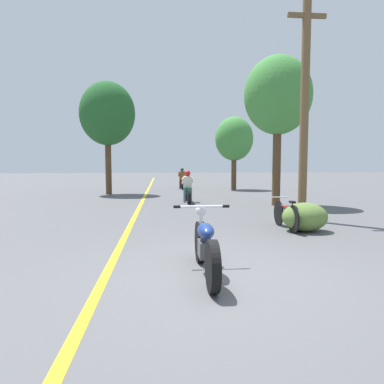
{
  "coord_description": "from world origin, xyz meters",
  "views": [
    {
      "loc": [
        -0.88,
        -4.84,
        1.63
      ],
      "look_at": [
        -0.07,
        4.05,
        0.9
      ],
      "focal_mm": 32.0,
      "sensor_mm": 36.0,
      "label": 1
    }
  ],
  "objects_px": {
    "motorcycle_rider_far": "(182,181)",
    "roadside_tree_right_near": "(278,96)",
    "motorcycle_foreground": "(205,246)",
    "bicycle_parked": "(286,215)",
    "roadside_tree_right_far": "(234,139)",
    "utility_pole": "(305,106)",
    "motorcycle_rider_lead": "(188,190)",
    "roadside_tree_left": "(107,114)"
  },
  "relations": [
    {
      "from": "motorcycle_rider_far",
      "to": "roadside_tree_right_near",
      "type": "bearing_deg",
      "value": -71.33
    },
    {
      "from": "motorcycle_foreground",
      "to": "motorcycle_rider_far",
      "type": "distance_m",
      "value": 17.51
    },
    {
      "from": "motorcycle_rider_far",
      "to": "bicycle_parked",
      "type": "relative_size",
      "value": 1.3
    },
    {
      "from": "roadside_tree_right_far",
      "to": "motorcycle_foreground",
      "type": "xyz_separation_m",
      "value": [
        -4.01,
        -16.61,
        -2.78
      ]
    },
    {
      "from": "utility_pole",
      "to": "roadside_tree_right_far",
      "type": "height_order",
      "value": "utility_pole"
    },
    {
      "from": "motorcycle_rider_lead",
      "to": "motorcycle_foreground",
      "type": "bearing_deg",
      "value": -92.92
    },
    {
      "from": "bicycle_parked",
      "to": "roadside_tree_right_far",
      "type": "bearing_deg",
      "value": 83.38
    },
    {
      "from": "roadside_tree_left",
      "to": "motorcycle_rider_far",
      "type": "relative_size",
      "value": 2.75
    },
    {
      "from": "utility_pole",
      "to": "roadside_tree_left",
      "type": "distance_m",
      "value": 11.6
    },
    {
      "from": "motorcycle_rider_far",
      "to": "bicycle_parked",
      "type": "height_order",
      "value": "motorcycle_rider_far"
    },
    {
      "from": "roadside_tree_left",
      "to": "motorcycle_rider_lead",
      "type": "xyz_separation_m",
      "value": [
        3.95,
        -4.29,
        -3.76
      ]
    },
    {
      "from": "utility_pole",
      "to": "roadside_tree_right_far",
      "type": "distance_m",
      "value": 12.03
    },
    {
      "from": "motorcycle_rider_far",
      "to": "bicycle_parked",
      "type": "bearing_deg",
      "value": -83.1
    },
    {
      "from": "roadside_tree_left",
      "to": "motorcycle_rider_lead",
      "type": "distance_m",
      "value": 6.94
    },
    {
      "from": "motorcycle_rider_far",
      "to": "bicycle_parked",
      "type": "xyz_separation_m",
      "value": [
        1.72,
        -14.18,
        -0.17
      ]
    },
    {
      "from": "roadside_tree_right_far",
      "to": "roadside_tree_left",
      "type": "distance_m",
      "value": 8.02
    },
    {
      "from": "utility_pole",
      "to": "motorcycle_foreground",
      "type": "xyz_separation_m",
      "value": [
        -3.43,
        -4.6,
        -2.83
      ]
    },
    {
      "from": "roadside_tree_left",
      "to": "motorcycle_rider_lead",
      "type": "relative_size",
      "value": 2.97
    },
    {
      "from": "roadside_tree_right_near",
      "to": "roadside_tree_right_far",
      "type": "relative_size",
      "value": 1.25
    },
    {
      "from": "utility_pole",
      "to": "roadside_tree_right_near",
      "type": "distance_m",
      "value": 3.75
    },
    {
      "from": "utility_pole",
      "to": "roadside_tree_left",
      "type": "xyz_separation_m",
      "value": [
        -6.89,
        9.28,
        1.03
      ]
    },
    {
      "from": "roadside_tree_right_far",
      "to": "motorcycle_foreground",
      "type": "bearing_deg",
      "value": -103.56
    },
    {
      "from": "roadside_tree_left",
      "to": "motorcycle_rider_far",
      "type": "xyz_separation_m",
      "value": [
        4.2,
        3.61,
        -3.76
      ]
    },
    {
      "from": "utility_pole",
      "to": "motorcycle_rider_far",
      "type": "xyz_separation_m",
      "value": [
        -2.68,
        12.89,
        -2.73
      ]
    },
    {
      "from": "utility_pole",
      "to": "motorcycle_rider_far",
      "type": "distance_m",
      "value": 13.45
    },
    {
      "from": "roadside_tree_right_near",
      "to": "utility_pole",
      "type": "bearing_deg",
      "value": -97.33
    },
    {
      "from": "roadside_tree_right_far",
      "to": "motorcycle_foreground",
      "type": "distance_m",
      "value": 17.31
    },
    {
      "from": "roadside_tree_right_near",
      "to": "roadside_tree_right_far",
      "type": "xyz_separation_m",
      "value": [
        0.12,
        8.42,
        -1.04
      ]
    },
    {
      "from": "roadside_tree_right_near",
      "to": "roadside_tree_right_far",
      "type": "height_order",
      "value": "roadside_tree_right_near"
    },
    {
      "from": "utility_pole",
      "to": "motorcycle_foreground",
      "type": "height_order",
      "value": "utility_pole"
    },
    {
      "from": "motorcycle_rider_far",
      "to": "motorcycle_rider_lead",
      "type": "bearing_deg",
      "value": -91.86
    },
    {
      "from": "roadside_tree_right_near",
      "to": "bicycle_parked",
      "type": "distance_m",
      "value": 6.39
    },
    {
      "from": "motorcycle_rider_lead",
      "to": "motorcycle_rider_far",
      "type": "height_order",
      "value": "motorcycle_rider_far"
    },
    {
      "from": "motorcycle_foreground",
      "to": "bicycle_parked",
      "type": "relative_size",
      "value": 1.23
    },
    {
      "from": "roadside_tree_right_near",
      "to": "bicycle_parked",
      "type": "relative_size",
      "value": 3.46
    },
    {
      "from": "roadside_tree_right_far",
      "to": "motorcycle_rider_far",
      "type": "distance_m",
      "value": 4.31
    },
    {
      "from": "motorcycle_rider_far",
      "to": "roadside_tree_right_far",
      "type": "bearing_deg",
      "value": -15.13
    },
    {
      "from": "roadside_tree_left",
      "to": "motorcycle_foreground",
      "type": "distance_m",
      "value": 14.82
    },
    {
      "from": "roadside_tree_right_far",
      "to": "utility_pole",
      "type": "bearing_deg",
      "value": -92.75
    },
    {
      "from": "utility_pole",
      "to": "motorcycle_foreground",
      "type": "relative_size",
      "value": 3.08
    },
    {
      "from": "roadside_tree_right_far",
      "to": "roadside_tree_left",
      "type": "height_order",
      "value": "roadside_tree_left"
    },
    {
      "from": "utility_pole",
      "to": "roadside_tree_right_near",
      "type": "relative_size",
      "value": 1.09
    }
  ]
}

